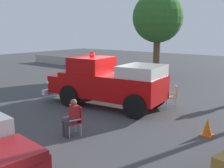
{
  "coord_description": "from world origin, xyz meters",
  "views": [
    {
      "loc": [
        8.27,
        -10.36,
        3.61
      ],
      "look_at": [
        0.53,
        -0.32,
        1.11
      ],
      "focal_mm": 43.99,
      "sensor_mm": 36.0,
      "label": 1
    }
  ],
  "objects": [
    {
      "name": "oak_tree_right",
      "position": [
        -2.34,
        9.28,
        4.55
      ],
      "size": [
        3.96,
        3.96,
        6.58
      ],
      "color": "brown",
      "rests_on": "ground"
    },
    {
      "name": "background_fence",
      "position": [
        -12.7,
        9.11,
        0.45
      ],
      "size": [
        10.07,
        0.12,
        0.9
      ],
      "color": "#A8A393",
      "rests_on": "ground"
    },
    {
      "name": "lawn_chair_near_truck",
      "position": [
        1.69,
        -3.91,
        0.59
      ],
      "size": [
        0.63,
        0.63,
        1.02
      ],
      "color": "#B7BABF",
      "rests_on": "ground"
    },
    {
      "name": "ground_plane",
      "position": [
        0.0,
        0.0,
        0.0
      ],
      "size": [
        60.0,
        60.0,
        0.0
      ],
      "primitive_type": "plane",
      "color": "#424244"
    },
    {
      "name": "spectator_seated",
      "position": [
        1.64,
        -4.03,
        0.7
      ],
      "size": [
        0.53,
        0.63,
        1.29
      ],
      "color": "#383842",
      "rests_on": "ground"
    },
    {
      "name": "traffic_cone",
      "position": [
        5.38,
        -1.19,
        0.31
      ],
      "size": [
        0.4,
        0.4,
        0.64
      ],
      "color": "orange",
      "rests_on": "ground"
    },
    {
      "name": "lawn_chair_by_car",
      "position": [
        2.83,
        1.49,
        0.59
      ],
      "size": [
        0.69,
        0.68,
        1.02
      ],
      "color": "#B7BABF",
      "rests_on": "ground"
    },
    {
      "name": "vintage_fire_truck",
      "position": [
        0.3,
        -0.34,
        1.2
      ],
      "size": [
        6.15,
        2.88,
        2.59
      ],
      "color": "black",
      "rests_on": "ground"
    }
  ]
}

